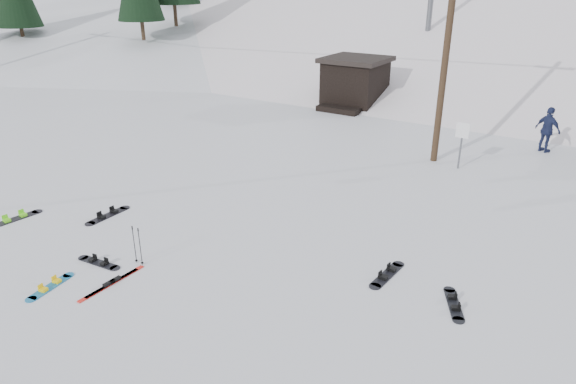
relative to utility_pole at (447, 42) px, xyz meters
The scene contains 17 objects.
ground 14.90m from the utility_pole, 98.13° to the right, with size 200.00×200.00×0.00m, color silver.
ski_slope 44.31m from the utility_pole, 92.79° to the left, with size 60.00×75.00×45.00m, color white.
ridge_left 53.35m from the utility_pole, 138.18° to the left, with size 34.00×85.00×38.00m, color silver.
treeline_left 44.65m from the utility_pole, 144.16° to the left, with size 20.00×64.00×10.00m, color black, non-canonical shape.
treeline_crest 72.18m from the utility_pole, 91.59° to the left, with size 50.00×6.00×10.00m, color black, non-canonical shape.
utility_pole is the anchor object (origin of this frame).
trail_sign 3.60m from the utility_pole, 21.04° to the right, with size 0.50×0.09×1.85m.
lift_hut 10.40m from the utility_pole, 135.24° to the left, with size 3.40×4.10×2.75m.
hero_snowboard 15.65m from the utility_pole, 108.95° to the right, with size 0.44×1.39×0.10m.
hero_skis 14.49m from the utility_pole, 105.72° to the right, with size 0.14×1.92×0.10m.
ski_poles 13.44m from the utility_pole, 107.72° to the right, with size 0.29×0.08×1.06m.
board_scatter_a 14.40m from the utility_pole, 110.59° to the right, with size 1.40×0.37×0.10m.
board_scatter_b 13.57m from the utility_pole, 122.93° to the right, with size 0.33×1.67×0.12m.
board_scatter_c 16.11m from the utility_pole, 126.35° to the right, with size 0.46×1.69×0.12m.
board_scatter_d 11.23m from the utility_pole, 69.45° to the right, with size 0.79×1.34×0.10m.
board_scatter_f 10.48m from the utility_pole, 78.89° to the right, with size 0.39×1.59×0.11m.
skier_navy 6.33m from the utility_pole, 45.37° to the left, with size 1.14×0.47×1.94m, color #1C2346.
Camera 1 is at (7.69, -5.89, 6.96)m, focal length 32.00 mm.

